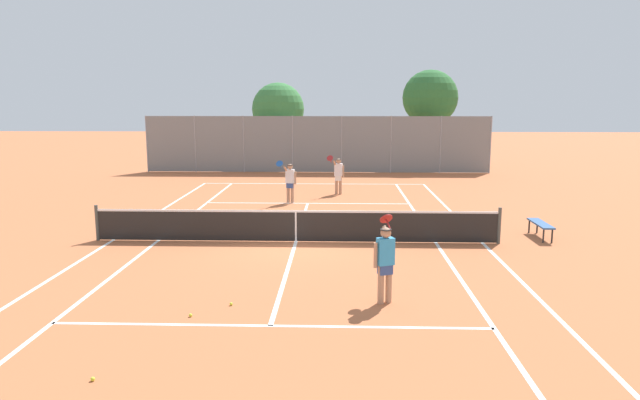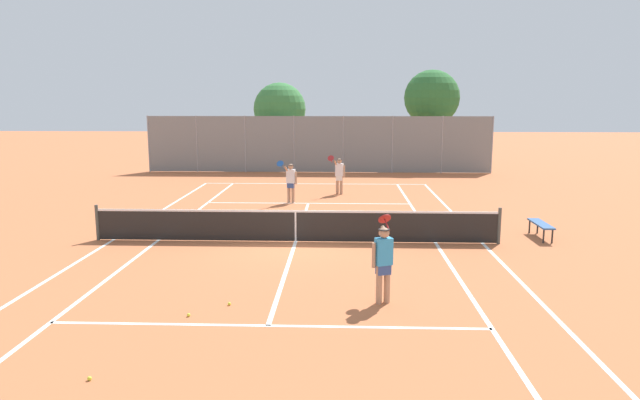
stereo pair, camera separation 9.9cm
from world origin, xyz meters
name	(u,v)px [view 2 (the right image)]	position (x,y,z in m)	size (l,w,h in m)	color
ground_plane	(296,242)	(0.00, 0.00, 0.00)	(120.00, 120.00, 0.00)	#BC663D
court_line_markings	(296,242)	(0.00, 0.00, 0.00)	(11.10, 23.90, 0.01)	white
tennis_net	(296,225)	(0.00, 0.00, 0.51)	(12.00, 0.10, 1.07)	#474C47
player_near_side	(383,259)	(2.21, -5.08, 0.93)	(0.46, 0.88, 1.77)	tan
player_far_left	(291,180)	(-0.72, 6.48, 0.93)	(0.79, 0.71, 1.77)	tan
player_far_right	(339,174)	(1.24, 8.72, 0.93)	(0.79, 0.71, 1.77)	tan
loose_tennis_ball_0	(189,315)	(-1.60, -6.00, 0.03)	(0.07, 0.07, 0.07)	#D1DB33
loose_tennis_ball_1	(403,225)	(3.41, 2.28, 0.03)	(0.07, 0.07, 0.07)	#D1DB33
loose_tennis_ball_2	(89,378)	(-2.41, -8.59, 0.03)	(0.07, 0.07, 0.07)	#D1DB33
loose_tennis_ball_3	(229,304)	(-0.93, -5.36, 0.03)	(0.07, 0.07, 0.07)	#D1DB33
courtside_bench	(541,225)	(7.42, 0.76, 0.41)	(0.36, 1.50, 0.47)	#33598C
back_fence	(318,144)	(0.00, 16.52, 1.63)	(19.94, 0.08, 3.26)	gray
tree_behind_left	(281,110)	(-2.39, 18.87, 3.52)	(3.19, 3.19, 5.21)	brown
tree_behind_right	(433,99)	(6.88, 19.02, 4.20)	(3.37, 3.37, 5.98)	brown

